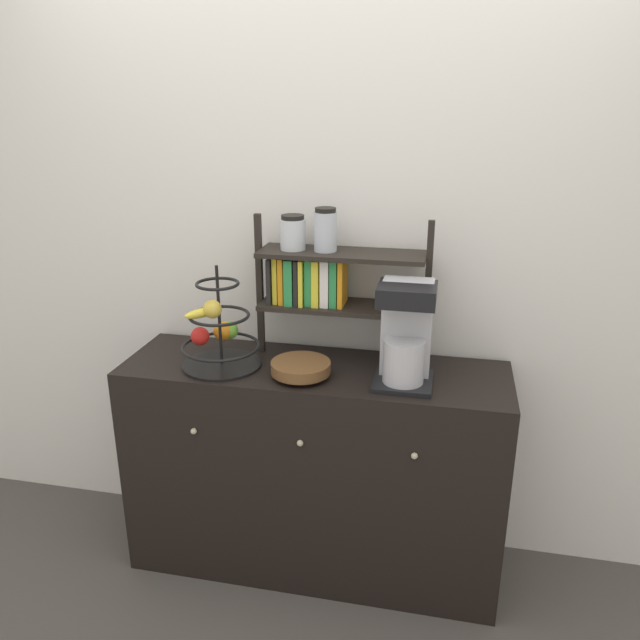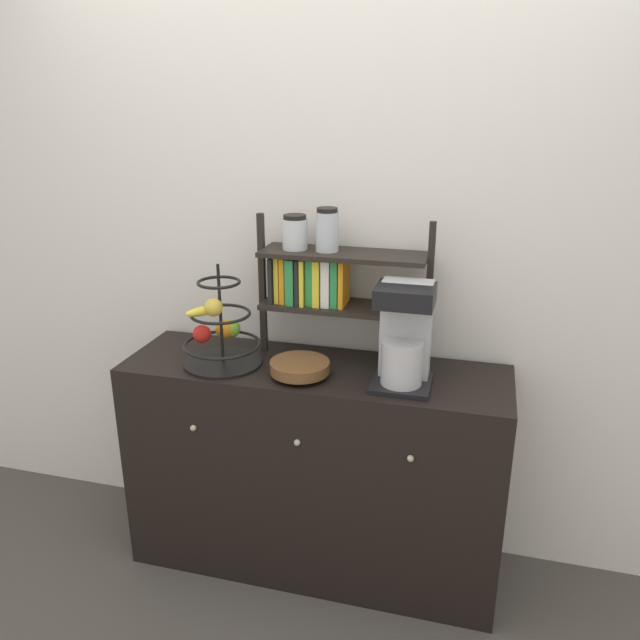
% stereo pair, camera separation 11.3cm
% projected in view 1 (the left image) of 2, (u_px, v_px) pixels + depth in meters
% --- Properties ---
extents(ground_plane, '(12.00, 12.00, 0.00)m').
position_uv_depth(ground_plane, '(302.00, 596.00, 2.50)').
color(ground_plane, '#47423D').
extents(wall_back, '(7.00, 0.05, 2.60)m').
position_uv_depth(wall_back, '(328.00, 250.00, 2.52)').
color(wall_back, silver).
rests_on(wall_back, ground_plane).
extents(sideboard, '(1.50, 0.47, 0.90)m').
position_uv_depth(sideboard, '(314.00, 468.00, 2.55)').
color(sideboard, black).
rests_on(sideboard, ground_plane).
extents(coffee_maker, '(0.21, 0.22, 0.38)m').
position_uv_depth(coffee_maker, '(406.00, 334.00, 2.23)').
color(coffee_maker, black).
rests_on(coffee_maker, sideboard).
extents(fruit_stand, '(0.31, 0.31, 0.40)m').
position_uv_depth(fruit_stand, '(219.00, 334.00, 2.39)').
color(fruit_stand, black).
rests_on(fruit_stand, sideboard).
extents(wooden_bowl, '(0.22, 0.22, 0.06)m').
position_uv_depth(wooden_bowl, '(301.00, 368.00, 2.31)').
color(wooden_bowl, brown).
rests_on(wooden_bowl, sideboard).
extents(shelf_hutch, '(0.68, 0.20, 0.60)m').
position_uv_depth(shelf_hutch, '(320.00, 272.00, 2.40)').
color(shelf_hutch, black).
rests_on(shelf_hutch, sideboard).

